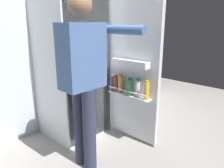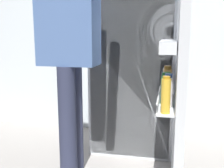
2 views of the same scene
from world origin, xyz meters
name	(u,v)px [view 2 (image 2 of 2)]	position (x,y,z in m)	size (l,w,h in m)	color
refrigerator	(138,45)	(0.03, 0.51, 0.90)	(0.72, 1.30, 1.81)	silver
person	(70,43)	(-0.36, -0.07, 0.94)	(0.50, 0.69, 1.58)	#2D334C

